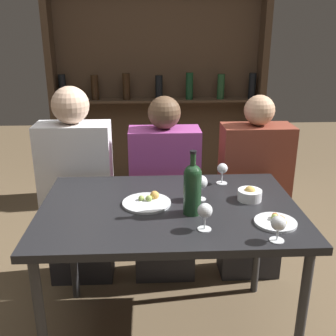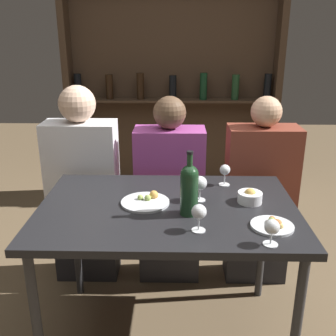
{
  "view_description": "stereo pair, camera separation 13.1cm",
  "coord_description": "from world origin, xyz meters",
  "px_view_note": "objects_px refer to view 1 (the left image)",
  "views": [
    {
      "loc": [
        -0.09,
        -1.72,
        1.59
      ],
      "look_at": [
        0.0,
        0.12,
        0.93
      ],
      "focal_mm": 42.0,
      "sensor_mm": 36.0,
      "label": 1
    },
    {
      "loc": [
        0.04,
        -1.72,
        1.59
      ],
      "look_at": [
        0.0,
        0.12,
        0.93
      ],
      "focal_mm": 42.0,
      "sensor_mm": 36.0,
      "label": 2
    }
  ],
  "objects_px": {
    "seated_person_right": "(253,196)",
    "wine_bottle": "(192,187)",
    "wine_glass_0": "(200,183)",
    "snack_bowl": "(250,194)",
    "wine_glass_1": "(222,170)",
    "seated_person_left": "(78,194)",
    "food_plate_0": "(276,221)",
    "food_plate_1": "(147,202)",
    "wine_glass_3": "(278,224)",
    "wine_glass_2": "(205,212)",
    "seated_person_center": "(165,198)"
  },
  "relations": [
    {
      "from": "snack_bowl",
      "to": "food_plate_0",
      "type": "bearing_deg",
      "value": -77.65
    },
    {
      "from": "snack_bowl",
      "to": "wine_glass_2",
      "type": "bearing_deg",
      "value": -132.28
    },
    {
      "from": "wine_glass_0",
      "to": "food_plate_1",
      "type": "relative_size",
      "value": 0.54
    },
    {
      "from": "seated_person_right",
      "to": "wine_bottle",
      "type": "bearing_deg",
      "value": -125.55
    },
    {
      "from": "wine_glass_0",
      "to": "snack_bowl",
      "type": "relative_size",
      "value": 1.07
    },
    {
      "from": "wine_glass_3",
      "to": "snack_bowl",
      "type": "distance_m",
      "value": 0.4
    },
    {
      "from": "snack_bowl",
      "to": "seated_person_right",
      "type": "bearing_deg",
      "value": 72.38
    },
    {
      "from": "wine_glass_3",
      "to": "seated_person_right",
      "type": "height_order",
      "value": "seated_person_right"
    },
    {
      "from": "wine_bottle",
      "to": "wine_glass_3",
      "type": "xyz_separation_m",
      "value": [
        0.32,
        -0.27,
        -0.06
      ]
    },
    {
      "from": "food_plate_0",
      "to": "seated_person_right",
      "type": "relative_size",
      "value": 0.15
    },
    {
      "from": "seated_person_left",
      "to": "wine_glass_1",
      "type": "bearing_deg",
      "value": -19.13
    },
    {
      "from": "seated_person_left",
      "to": "seated_person_right",
      "type": "bearing_deg",
      "value": 0.0
    },
    {
      "from": "wine_glass_0",
      "to": "wine_glass_1",
      "type": "xyz_separation_m",
      "value": [
        0.15,
        0.21,
        -0.01
      ]
    },
    {
      "from": "food_plate_0",
      "to": "seated_person_right",
      "type": "xyz_separation_m",
      "value": [
        0.11,
        0.78,
        -0.22
      ]
    },
    {
      "from": "food_plate_0",
      "to": "snack_bowl",
      "type": "xyz_separation_m",
      "value": [
        -0.06,
        0.26,
        0.02
      ]
    },
    {
      "from": "wine_glass_1",
      "to": "seated_person_left",
      "type": "distance_m",
      "value": 0.94
    },
    {
      "from": "food_plate_0",
      "to": "wine_glass_3",
      "type": "bearing_deg",
      "value": -106.38
    },
    {
      "from": "wine_bottle",
      "to": "wine_glass_2",
      "type": "height_order",
      "value": "wine_bottle"
    },
    {
      "from": "wine_glass_0",
      "to": "food_plate_1",
      "type": "height_order",
      "value": "wine_glass_0"
    },
    {
      "from": "wine_bottle",
      "to": "food_plate_0",
      "type": "height_order",
      "value": "wine_bottle"
    },
    {
      "from": "food_plate_0",
      "to": "snack_bowl",
      "type": "height_order",
      "value": "snack_bowl"
    },
    {
      "from": "seated_person_right",
      "to": "wine_glass_3",
      "type": "bearing_deg",
      "value": -99.4
    },
    {
      "from": "wine_glass_1",
      "to": "wine_glass_0",
      "type": "bearing_deg",
      "value": -125.27
    },
    {
      "from": "wine_glass_0",
      "to": "seated_person_left",
      "type": "xyz_separation_m",
      "value": [
        -0.7,
        0.5,
        -0.26
      ]
    },
    {
      "from": "wine_bottle",
      "to": "snack_bowl",
      "type": "height_order",
      "value": "wine_bottle"
    },
    {
      "from": "wine_glass_1",
      "to": "food_plate_1",
      "type": "xyz_separation_m",
      "value": [
        -0.41,
        -0.24,
        -0.07
      ]
    },
    {
      "from": "food_plate_0",
      "to": "snack_bowl",
      "type": "bearing_deg",
      "value": 102.35
    },
    {
      "from": "seated_person_left",
      "to": "wine_glass_3",
      "type": "bearing_deg",
      "value": -43.75
    },
    {
      "from": "wine_glass_2",
      "to": "seated_person_left",
      "type": "bearing_deg",
      "value": 130.01
    },
    {
      "from": "snack_bowl",
      "to": "seated_person_right",
      "type": "relative_size",
      "value": 0.1
    },
    {
      "from": "wine_glass_2",
      "to": "wine_glass_3",
      "type": "relative_size",
      "value": 1.11
    },
    {
      "from": "wine_bottle",
      "to": "food_plate_1",
      "type": "distance_m",
      "value": 0.27
    },
    {
      "from": "food_plate_0",
      "to": "food_plate_1",
      "type": "relative_size",
      "value": 0.78
    },
    {
      "from": "wine_glass_0",
      "to": "snack_bowl",
      "type": "bearing_deg",
      "value": -4.29
    },
    {
      "from": "wine_glass_1",
      "to": "wine_glass_2",
      "type": "distance_m",
      "value": 0.55
    },
    {
      "from": "wine_glass_2",
      "to": "seated_person_center",
      "type": "relative_size",
      "value": 0.1
    },
    {
      "from": "wine_bottle",
      "to": "seated_person_center",
      "type": "xyz_separation_m",
      "value": [
        -0.1,
        0.66,
        -0.34
      ]
    },
    {
      "from": "wine_glass_1",
      "to": "wine_glass_2",
      "type": "bearing_deg",
      "value": -107.9
    },
    {
      "from": "seated_person_right",
      "to": "food_plate_1",
      "type": "bearing_deg",
      "value": -141.35
    },
    {
      "from": "wine_glass_0",
      "to": "seated_person_center",
      "type": "height_order",
      "value": "seated_person_center"
    },
    {
      "from": "wine_glass_3",
      "to": "seated_person_left",
      "type": "bearing_deg",
      "value": 136.25
    },
    {
      "from": "wine_glass_2",
      "to": "seated_person_left",
      "type": "xyz_separation_m",
      "value": [
        -0.68,
        0.81,
        -0.26
      ]
    },
    {
      "from": "food_plate_0",
      "to": "seated_person_left",
      "type": "distance_m",
      "value": 1.28
    },
    {
      "from": "wine_glass_0",
      "to": "food_plate_0",
      "type": "distance_m",
      "value": 0.41
    },
    {
      "from": "wine_bottle",
      "to": "seated_person_left",
      "type": "bearing_deg",
      "value": 134.61
    },
    {
      "from": "food_plate_0",
      "to": "snack_bowl",
      "type": "distance_m",
      "value": 0.26
    },
    {
      "from": "wine_glass_3",
      "to": "seated_person_right",
      "type": "xyz_separation_m",
      "value": [
        0.15,
        0.92,
        -0.29
      ]
    },
    {
      "from": "seated_person_left",
      "to": "seated_person_center",
      "type": "height_order",
      "value": "seated_person_left"
    },
    {
      "from": "wine_glass_1",
      "to": "seated_person_right",
      "type": "bearing_deg",
      "value": 48.17
    },
    {
      "from": "wine_glass_2",
      "to": "seated_person_right",
      "type": "distance_m",
      "value": 0.97
    }
  ]
}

